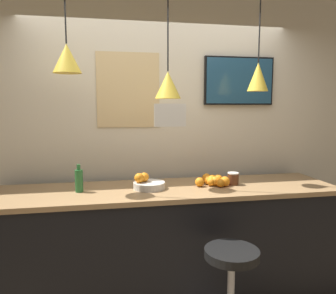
{
  "coord_description": "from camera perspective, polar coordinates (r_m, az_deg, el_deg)",
  "views": [
    {
      "loc": [
        -0.51,
        -2.02,
        1.73
      ],
      "look_at": [
        0.0,
        0.64,
        1.38
      ],
      "focal_mm": 35.0,
      "sensor_mm": 36.0,
      "label": 1
    }
  ],
  "objects": [
    {
      "name": "back_wall",
      "position": [
        3.19,
        -1.58,
        2.22
      ],
      "size": [
        8.0,
        0.06,
        2.9
      ],
      "color": "beige",
      "rests_on": "ground_plane"
    },
    {
      "name": "service_counter",
      "position": [
        2.97,
        0.0,
        -16.8
      ],
      "size": [
        2.91,
        0.72,
        1.03
      ],
      "color": "black",
      "rests_on": "ground_plane"
    },
    {
      "name": "bar_stool",
      "position": [
        2.5,
        10.93,
        -21.76
      ],
      "size": [
        0.38,
        0.38,
        0.75
      ],
      "color": "#B7B7BC",
      "rests_on": "ground_plane"
    },
    {
      "name": "fruit_bowl",
      "position": [
        2.77,
        -3.61,
        -6.33
      ],
      "size": [
        0.27,
        0.27,
        0.14
      ],
      "color": "beige",
      "rests_on": "service_counter"
    },
    {
      "name": "orange_pile",
      "position": [
        2.92,
        7.85,
        -5.8
      ],
      "size": [
        0.3,
        0.25,
        0.09
      ],
      "color": "orange",
      "rests_on": "service_counter"
    },
    {
      "name": "juice_bottle",
      "position": [
        2.75,
        -15.24,
        -5.61
      ],
      "size": [
        0.06,
        0.06,
        0.23
      ],
      "color": "#286B33",
      "rests_on": "service_counter"
    },
    {
      "name": "spread_jar",
      "position": [
        2.96,
        11.26,
        -5.42
      ],
      "size": [
        0.1,
        0.1,
        0.11
      ],
      "color": "#562D19",
      "rests_on": "service_counter"
    },
    {
      "name": "pendant_lamp_left",
      "position": [
        2.71,
        -17.2,
        14.58
      ],
      "size": [
        0.22,
        0.22,
        0.83
      ],
      "color": "black"
    },
    {
      "name": "pendant_lamp_middle",
      "position": [
        2.72,
        -0.01,
        10.85
      ],
      "size": [
        0.21,
        0.21,
        1.02
      ],
      "color": "black"
    },
    {
      "name": "pendant_lamp_right",
      "position": [
        2.98,
        15.4,
        11.79
      ],
      "size": [
        0.18,
        0.18,
        0.95
      ],
      "color": "black"
    },
    {
      "name": "mounted_tv",
      "position": [
        3.35,
        12.27,
        11.16
      ],
      "size": [
        0.71,
        0.04,
        0.47
      ],
      "color": "black"
    },
    {
      "name": "hanging_menu_board",
      "position": [
        2.43,
        0.38,
        5.57
      ],
      "size": [
        0.24,
        0.01,
        0.17
      ],
      "color": "white"
    },
    {
      "name": "wall_poster",
      "position": [
        3.11,
        -6.93,
        9.81
      ],
      "size": [
        0.58,
        0.01,
        0.69
      ],
      "color": "#DBBC84"
    }
  ]
}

